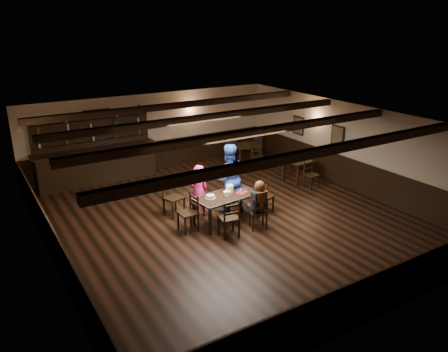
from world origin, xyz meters
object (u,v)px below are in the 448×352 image
dining_table (227,198)px  cake (210,197)px  woman_pink (198,191)px  chair_near_left (230,216)px  chair_near_right (259,211)px  man_blue (228,178)px  bar_counter (96,160)px

dining_table → cake: (-0.46, 0.05, 0.11)m
dining_table → woman_pink: woman_pink is taller
chair_near_left → chair_near_right: chair_near_left is taller
man_blue → dining_table: bearing=65.0°
chair_near_right → woman_pink: (-0.94, 1.50, 0.23)m
cake → bar_counter: bar_counter is taller
woman_pink → bar_counter: bearing=-64.6°
woman_pink → chair_near_right: bearing=127.3°
chair_near_left → cake: chair_near_left is taller
dining_table → woman_pink: 0.82m
man_blue → cake: 1.04m
woman_pink → bar_counter: bar_counter is taller
cake → bar_counter: 5.06m
dining_table → cake: cake is taller
chair_near_left → man_blue: size_ratio=0.50×
chair_near_right → chair_near_left: bearing=178.4°
chair_near_left → bar_counter: size_ratio=0.24×
woman_pink → bar_counter: size_ratio=0.37×
woman_pink → dining_table: bearing=131.3°
bar_counter → man_blue: bearing=-60.3°
dining_table → chair_near_left: 0.91m
cake → chair_near_left: bearing=-86.0°
bar_counter → dining_table: bearing=-67.4°
dining_table → man_blue: man_blue is taller
chair_near_left → cake: size_ratio=3.75×
chair_near_left → man_blue: man_blue is taller
dining_table → woman_pink: (-0.48, 0.66, 0.06)m
bar_counter → chair_near_left: bearing=-74.0°
dining_table → bar_counter: bar_counter is taller
chair_near_left → cake: 0.89m
cake → dining_table: bearing=-6.4°
dining_table → chair_near_right: (0.45, -0.84, -0.17)m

